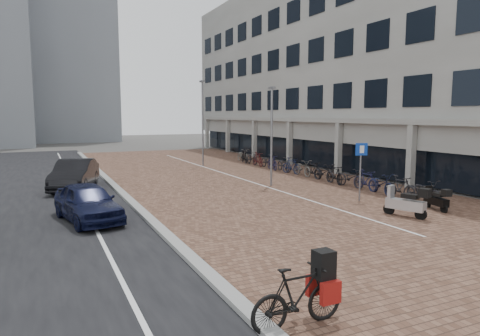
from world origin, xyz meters
name	(u,v)px	position (x,y,z in m)	size (l,w,h in m)	color
ground	(311,223)	(0.00, 0.00, 0.00)	(140.00, 140.00, 0.00)	#474442
plaza_brick	(229,176)	(2.00, 12.00, 0.01)	(14.50, 42.00, 0.04)	brown
street_asphalt	(33,189)	(-9.00, 12.00, 0.01)	(8.00, 50.00, 0.03)	black
curb	(111,183)	(-5.10, 12.00, 0.07)	(0.35, 42.00, 0.14)	gray
lane_line	(74,186)	(-7.00, 12.00, 0.02)	(0.12, 44.00, 0.00)	white
parking_line	(232,176)	(2.20, 12.00, 0.04)	(0.10, 30.00, 0.00)	white
office_building	(336,55)	(12.97, 16.00, 8.44)	(8.40, 40.00, 15.00)	#A0A09B
car_navy	(88,202)	(-7.10, 3.65, 0.69)	(1.63, 4.06, 1.38)	black
car_dark	(75,175)	(-7.02, 10.96, 0.77)	(1.63, 4.68, 1.54)	black
hero_bike	(298,296)	(-4.50, -6.21, 0.60)	(1.94, 0.60, 1.36)	black
shoes	(200,264)	(-5.00, -2.39, 0.04)	(0.35, 0.29, 0.09)	black
scooter_front	(406,202)	(3.69, -0.70, 0.59)	(0.53, 1.71, 1.18)	#BCBDC2
scooter_mid	(436,199)	(5.68, -0.36, 0.48)	(0.43, 1.39, 0.95)	black
parking_sign	(361,162)	(4.14, 2.37, 1.75)	(0.53, 0.19, 2.58)	slate
lamp_near	(272,138)	(2.63, 7.70, 2.61)	(0.12, 0.12, 5.21)	gray
lamp_far	(203,124)	(2.36, 17.65, 3.11)	(0.12, 0.12, 6.22)	slate
bike_row	(302,168)	(6.23, 10.20, 0.52)	(1.29, 20.40, 1.05)	black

